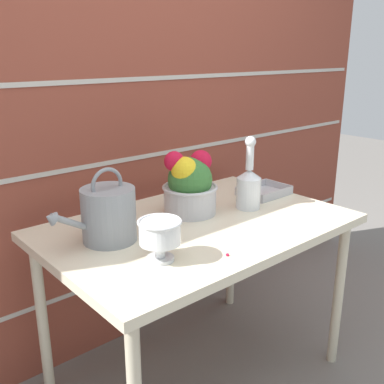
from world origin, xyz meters
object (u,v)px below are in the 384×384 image
object	(u,v)px
crystal_pedestal_bowl	(160,234)
glass_decanter	(249,185)
watering_can	(108,214)
flower_planter	(189,185)
wire_tray	(264,192)

from	to	relation	value
crystal_pedestal_bowl	glass_decanter	bearing A→B (deg)	15.03
watering_can	flower_planter	distance (m)	0.41
watering_can	flower_planter	world-z (taller)	watering_can
watering_can	wire_tray	distance (m)	0.86
crystal_pedestal_bowl	wire_tray	size ratio (longest dim) A/B	0.64
watering_can	wire_tray	xyz separation A→B (m)	(0.85, -0.01, -0.09)
flower_planter	glass_decanter	bearing A→B (deg)	-26.33
watering_can	glass_decanter	distance (m)	0.65
flower_planter	watering_can	bearing A→B (deg)	-176.10
flower_planter	wire_tray	world-z (taller)	flower_planter
flower_planter	wire_tray	xyz separation A→B (m)	(0.44, -0.04, -0.11)
wire_tray	watering_can	bearing A→B (deg)	179.35
flower_planter	glass_decanter	xyz separation A→B (m)	(0.24, -0.12, -0.02)
wire_tray	flower_planter	bearing A→B (deg)	175.14
flower_planter	glass_decanter	world-z (taller)	glass_decanter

